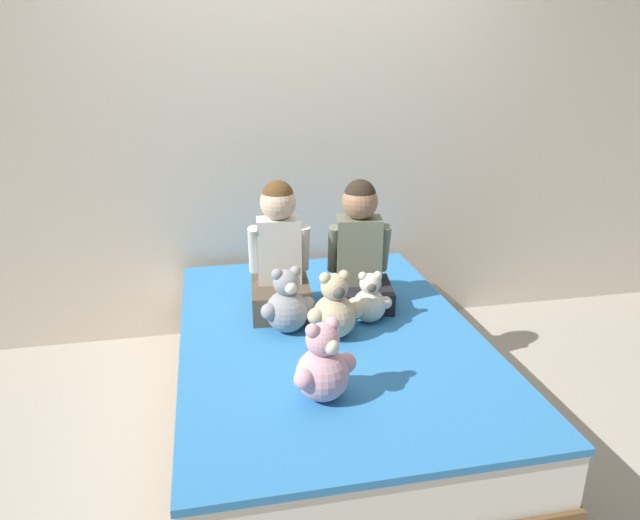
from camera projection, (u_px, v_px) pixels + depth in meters
The scene contains 9 objects.
ground_plane at pixel (329, 417), 2.84m from camera, with size 14.00×14.00×0.00m, color #B2A899.
wall_behind_bed at pixel (291, 134), 3.42m from camera, with size 8.00×0.06×2.50m.
bed at pixel (329, 376), 2.76m from camera, with size 1.38×2.02×0.48m.
child_on_left at pixel (280, 258), 2.82m from camera, with size 0.32×0.37×0.66m.
child_on_right at pixel (359, 251), 2.89m from camera, with size 0.38×0.36×0.65m.
teddy_bear_held_by_left_child at pixel (287, 305), 2.64m from camera, with size 0.26×0.20×0.32m.
teddy_bear_held_by_right_child at pixel (369, 301), 2.74m from camera, with size 0.21×0.16×0.26m.
teddy_bear_between_children at pixel (334, 310), 2.58m from camera, with size 0.27×0.20×0.32m.
teddy_bear_at_foot_of_bed at pixel (323, 367), 2.11m from camera, with size 0.25×0.20×0.32m.
Camera 1 is at (-0.52, -2.34, 1.71)m, focal length 32.00 mm.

